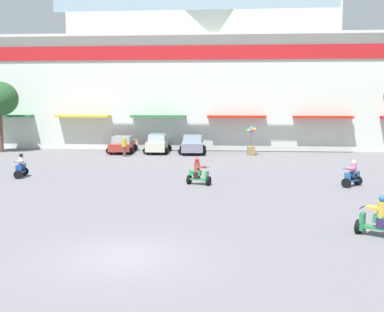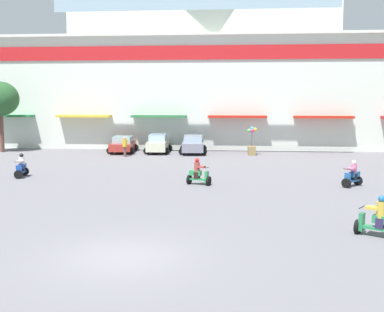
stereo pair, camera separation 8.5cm
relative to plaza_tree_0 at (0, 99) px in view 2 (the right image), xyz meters
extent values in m
plane|color=slate|center=(17.28, -13.84, -4.64)|extent=(128.00, 128.00, 0.00)
cube|color=silver|center=(17.28, 10.16, 0.50)|extent=(43.04, 14.00, 10.29)
cube|color=silver|center=(17.28, 10.86, 8.83)|extent=(25.38, 12.60, 6.35)
cube|color=red|center=(17.28, 3.10, 4.14)|extent=(39.59, 0.12, 1.24)
cube|color=silver|center=(17.28, 3.06, 5.77)|extent=(43.04, 0.70, 0.24)
cube|color=#287241|center=(-0.86, 2.61, -1.55)|extent=(5.25, 1.10, 0.20)
cube|color=gold|center=(6.63, 2.61, -1.55)|extent=(5.01, 1.10, 0.20)
cube|color=#2E6F3C|center=(13.61, 2.61, -1.55)|extent=(4.99, 1.10, 0.20)
cube|color=red|center=(20.69, 2.61, -1.55)|extent=(5.22, 1.10, 0.20)
cube|color=red|center=(28.24, 2.61, -1.55)|extent=(5.13, 1.10, 0.20)
cube|color=#99B7C6|center=(17.28, -2.48, 7.55)|extent=(22.33, 0.08, 1.27)
cylinder|color=brown|center=(0.00, 0.00, -2.88)|extent=(0.38, 0.38, 3.54)
ellipsoid|color=#27542B|center=(0.00, 0.00, 0.05)|extent=(3.30, 2.98, 3.01)
cube|color=#A8312A|center=(10.73, 0.66, -4.05)|extent=(2.14, 4.42, 0.64)
cube|color=#92C0C4|center=(10.73, 0.66, -3.48)|extent=(1.71, 2.26, 0.51)
cylinder|color=black|center=(9.73, 1.91, -4.34)|extent=(0.61, 0.21, 0.60)
cylinder|color=black|center=(11.52, 2.05, -4.34)|extent=(0.61, 0.21, 0.60)
cylinder|color=black|center=(9.94, -0.74, -4.34)|extent=(0.61, 0.21, 0.60)
cylinder|color=black|center=(11.73, -0.59, -4.34)|extent=(0.61, 0.21, 0.60)
cube|color=beige|center=(13.84, 0.76, -3.98)|extent=(1.83, 4.25, 0.78)
cube|color=#9BB6D0|center=(13.84, 0.76, -3.31)|extent=(1.50, 2.15, 0.57)
cylinder|color=black|center=(12.97, 2.02, -4.34)|extent=(0.61, 0.19, 0.60)
cylinder|color=black|center=(14.60, 2.10, -4.34)|extent=(0.61, 0.19, 0.60)
cylinder|color=black|center=(13.08, -0.57, -4.34)|extent=(0.61, 0.19, 0.60)
cylinder|color=black|center=(14.72, -0.49, -4.34)|extent=(0.61, 0.19, 0.60)
cube|color=gray|center=(16.92, 0.58, -4.00)|extent=(2.10, 4.36, 0.75)
cube|color=#9EB3C3|center=(16.92, 0.58, -3.36)|extent=(1.69, 2.23, 0.53)
cylinder|color=black|center=(15.93, 1.82, -4.34)|extent=(0.61, 0.21, 0.60)
cylinder|color=black|center=(17.71, 1.96, -4.34)|extent=(0.61, 0.21, 0.60)
cylinder|color=black|center=(16.13, -0.80, -4.34)|extent=(0.61, 0.21, 0.60)
cylinder|color=black|center=(17.91, -0.66, -4.34)|extent=(0.61, 0.21, 0.60)
cylinder|color=black|center=(7.65, -13.34, -4.38)|extent=(0.53, 0.21, 0.52)
cylinder|color=black|center=(7.49, -12.12, -4.38)|extent=(0.53, 0.21, 0.52)
cube|color=#1C4AA6|center=(7.57, -12.73, -4.32)|extent=(0.41, 1.10, 0.10)
cube|color=#1C4AA6|center=(7.54, -12.51, -3.97)|extent=(0.38, 0.72, 0.28)
cube|color=#1C4AA6|center=(7.63, -13.21, -4.17)|extent=(0.34, 0.18, 0.66)
cylinder|color=black|center=(7.64, -13.24, -3.63)|extent=(0.52, 0.10, 0.04)
cube|color=#281E3B|center=(7.55, -12.61, -4.09)|extent=(0.35, 0.32, 0.36)
cylinder|color=silver|center=(7.55, -12.61, -3.67)|extent=(0.36, 0.36, 0.50)
sphere|color=black|center=(7.55, -12.61, -3.31)|extent=(0.25, 0.25, 0.25)
cube|color=silver|center=(7.59, -12.87, -3.64)|extent=(0.39, 0.48, 0.10)
cylinder|color=black|center=(25.22, -23.48, -4.38)|extent=(0.40, 0.52, 0.52)
cube|color=#27804D|center=(25.78, -23.84, -4.32)|extent=(1.13, 0.86, 0.10)
cube|color=#27804D|center=(25.98, -23.97, -3.99)|extent=(0.79, 0.65, 0.28)
cube|color=#27804D|center=(25.33, -23.56, -4.18)|extent=(0.29, 0.35, 0.65)
cylinder|color=black|center=(25.31, -23.54, -3.65)|extent=(0.31, 0.46, 0.04)
cube|color=#2C2248|center=(25.89, -23.91, -4.11)|extent=(0.41, 0.42, 0.36)
cylinder|color=gold|center=(25.89, -23.91, -3.64)|extent=(0.44, 0.44, 0.57)
sphere|color=#20639C|center=(25.89, -23.91, -3.24)|extent=(0.25, 0.25, 0.25)
cube|color=gold|center=(25.64, -23.76, -3.61)|extent=(0.55, 0.52, 0.10)
cylinder|color=black|center=(26.70, -14.44, -4.38)|extent=(0.48, 0.46, 0.52)
cylinder|color=black|center=(27.52, -13.58, -4.38)|extent=(0.48, 0.46, 0.52)
cube|color=#215898|center=(27.11, -14.01, -4.32)|extent=(0.92, 0.95, 0.10)
cube|color=#215898|center=(27.25, -13.85, -3.97)|extent=(0.68, 0.69, 0.28)
cube|color=#215898|center=(26.78, -14.35, -4.17)|extent=(0.33, 0.32, 0.66)
cylinder|color=black|center=(26.76, -14.37, -3.63)|extent=(0.40, 0.38, 0.04)
cube|color=black|center=(27.19, -13.92, -4.09)|extent=(0.42, 0.42, 0.36)
cylinder|color=#CF6C96|center=(27.19, -13.92, -3.66)|extent=(0.45, 0.45, 0.50)
sphere|color=silver|center=(27.19, -13.92, -3.30)|extent=(0.25, 0.25, 0.25)
cube|color=#CF6C96|center=(27.01, -14.11, -3.63)|extent=(0.55, 0.55, 0.10)
cylinder|color=black|center=(19.21, -14.46, -4.38)|extent=(0.30, 0.54, 0.52)
cylinder|color=black|center=(18.08, -14.10, -4.38)|extent=(0.30, 0.54, 0.52)
cube|color=#278D49|center=(18.65, -14.28, -4.32)|extent=(1.08, 0.59, 0.10)
cube|color=#278D49|center=(18.44, -14.22, -3.98)|extent=(0.72, 0.49, 0.28)
cube|color=#278D49|center=(19.10, -14.43, -4.17)|extent=(0.23, 0.35, 0.65)
cylinder|color=black|center=(19.12, -14.44, -3.64)|extent=(0.19, 0.51, 0.04)
cube|color=black|center=(18.53, -14.25, -4.10)|extent=(0.36, 0.39, 0.36)
cylinder|color=#9B403C|center=(18.53, -14.25, -3.64)|extent=(0.40, 0.40, 0.56)
sphere|color=red|center=(18.53, -14.25, -3.25)|extent=(0.25, 0.25, 0.25)
cube|color=#9B403C|center=(18.78, -14.33, -3.61)|extent=(0.52, 0.46, 0.10)
cylinder|color=brown|center=(11.58, -2.23, -4.24)|extent=(0.33, 0.33, 0.81)
cylinder|color=gold|center=(11.58, -2.23, -3.53)|extent=(0.53, 0.53, 0.60)
sphere|color=tan|center=(11.58, -2.23, -3.12)|extent=(0.23, 0.23, 0.23)
cube|color=olive|center=(21.94, -0.21, -4.27)|extent=(0.66, 0.94, 0.75)
cylinder|color=#4C4C4C|center=(21.94, -0.21, -3.29)|extent=(0.04, 0.04, 1.20)
sphere|color=yellow|center=(22.20, -0.21, -2.48)|extent=(0.29, 0.29, 0.29)
sphere|color=#2F9CDB|center=(21.95, 0.01, -2.42)|extent=(0.34, 0.34, 0.34)
sphere|color=#4CBC49|center=(21.71, -0.24, -2.59)|extent=(0.34, 0.34, 0.34)
sphere|color=#EB2D8F|center=(21.95, -0.32, -2.59)|extent=(0.31, 0.31, 0.31)
camera|label=1|loc=(20.78, -41.41, 0.39)|focal=45.97mm
camera|label=2|loc=(20.87, -41.40, 0.39)|focal=45.97mm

